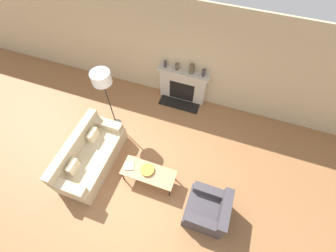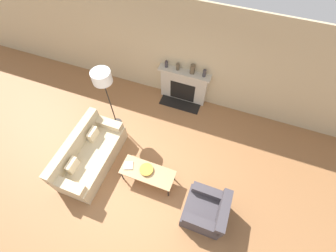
# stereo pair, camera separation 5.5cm
# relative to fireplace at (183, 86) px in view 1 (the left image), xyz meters

# --- Properties ---
(ground_plane) EXTENTS (18.00, 18.00, 0.00)m
(ground_plane) POSITION_rel_fireplace_xyz_m (0.09, -3.02, -0.52)
(ground_plane) COLOR #99663D
(wall_back) EXTENTS (18.00, 0.06, 2.90)m
(wall_back) POSITION_rel_fireplace_xyz_m (0.09, 0.15, 0.93)
(wall_back) COLOR #C6B289
(wall_back) RESTS_ON ground_plane
(fireplace) EXTENTS (1.45, 0.59, 1.06)m
(fireplace) POSITION_rel_fireplace_xyz_m (0.00, 0.00, 0.00)
(fireplace) COLOR beige
(fireplace) RESTS_ON ground_plane
(couch) EXTENTS (0.90, 1.95, 0.89)m
(couch) POSITION_rel_fireplace_xyz_m (-1.47, -2.81, -0.19)
(couch) COLOR #CCB78E
(couch) RESTS_ON ground_plane
(armchair_near) EXTENTS (0.84, 0.83, 0.83)m
(armchair_near) POSITION_rel_fireplace_xyz_m (1.53, -3.07, -0.20)
(armchair_near) COLOR #423D42
(armchair_near) RESTS_ON ground_plane
(coffee_table) EXTENTS (1.24, 0.50, 0.44)m
(coffee_table) POSITION_rel_fireplace_xyz_m (0.05, -2.75, -0.12)
(coffee_table) COLOR tan
(coffee_table) RESTS_ON ground_plane
(bowl) EXTENTS (0.31, 0.31, 0.06)m
(bowl) POSITION_rel_fireplace_xyz_m (0.01, -2.72, -0.05)
(bowl) COLOR #BC8E2D
(bowl) RESTS_ON coffee_table
(book) EXTENTS (0.27, 0.26, 0.02)m
(book) POSITION_rel_fireplace_xyz_m (-0.42, -2.76, -0.07)
(book) COLOR #B2A893
(book) RESTS_ON coffee_table
(floor_lamp) EXTENTS (0.45, 0.45, 1.90)m
(floor_lamp) POSITION_rel_fireplace_xyz_m (-1.46, -1.54, 1.14)
(floor_lamp) COLOR black
(floor_lamp) RESTS_ON ground_plane
(mantel_vase_left) EXTENTS (0.08, 0.08, 0.18)m
(mantel_vase_left) POSITION_rel_fireplace_xyz_m (-0.53, 0.02, 0.64)
(mantel_vase_left) COLOR #3D383D
(mantel_vase_left) RESTS_ON fireplace
(mantel_vase_center_left) EXTENTS (0.10, 0.10, 0.19)m
(mantel_vase_center_left) POSITION_rel_fireplace_xyz_m (-0.20, 0.02, 0.64)
(mantel_vase_center_left) COLOR brown
(mantel_vase_center_left) RESTS_ON fireplace
(mantel_vase_center_right) EXTENTS (0.13, 0.13, 0.27)m
(mantel_vase_center_right) POSITION_rel_fireplace_xyz_m (0.20, 0.02, 0.68)
(mantel_vase_center_right) COLOR brown
(mantel_vase_center_right) RESTS_ON fireplace
(mantel_vase_right) EXTENTS (0.09, 0.09, 0.20)m
(mantel_vase_right) POSITION_rel_fireplace_xyz_m (0.53, 0.02, 0.65)
(mantel_vase_right) COLOR #3D383D
(mantel_vase_right) RESTS_ON fireplace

